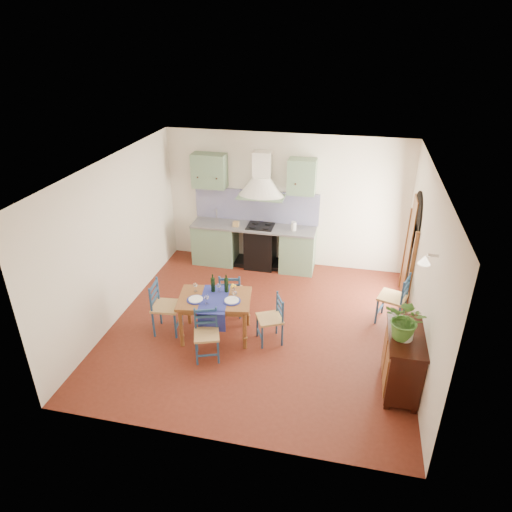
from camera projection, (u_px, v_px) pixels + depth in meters
The scene contains 13 objects.
floor at pixel (259, 326), 7.90m from camera, with size 5.00×5.00×0.00m, color #4E1B10.
back_wall at pixel (261, 219), 9.51m from camera, with size 5.00×0.96×2.80m.
right_wall at pixel (421, 265), 7.06m from camera, with size 0.26×5.00×2.80m.
left_wall at pixel (116, 240), 7.75m from camera, with size 0.04×5.00×2.80m, color silver.
ceiling at pixel (260, 168), 6.63m from camera, with size 5.00×5.00×0.01m, color silver.
dining_table at pixel (215, 302), 7.38m from camera, with size 1.26×0.98×1.05m.
chair_near at pixel (207, 334), 7.00m from camera, with size 0.49×0.49×0.82m.
chair_far at pixel (230, 293), 8.04m from camera, with size 0.47×0.47×0.85m.
chair_left at pixel (164, 307), 7.58m from camera, with size 0.48×0.48×0.93m.
chair_right at pixel (272, 319), 7.35m from camera, with size 0.52×0.52×0.83m.
chair_spare at pixel (394, 298), 7.80m from camera, with size 0.56×0.56×0.94m.
sideboard at pixel (402, 359), 6.34m from camera, with size 0.50×1.05×0.94m.
potted_plant at pixel (407, 320), 5.95m from camera, with size 0.53×0.46×0.59m, color #40742B.
Camera 1 is at (1.35, -6.35, 4.67)m, focal length 32.00 mm.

